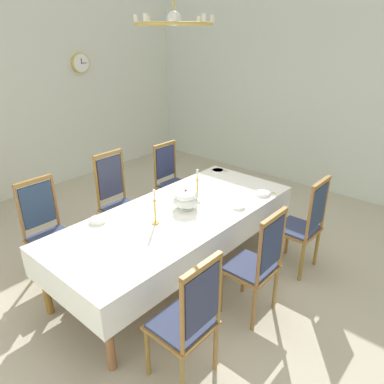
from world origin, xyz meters
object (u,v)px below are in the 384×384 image
dining_table (178,218)px  spoon_secondary (266,191)px  bowl_far_right (98,220)px  bowl_near_left (218,171)px  chair_north_c (172,180)px  soup_tureen (186,199)px  chair_south_c (303,224)px  chandelier (174,22)px  spoon_primary (222,169)px  chair_south_a (188,320)px  candlestick_west (155,210)px  mounted_clock (81,63)px  candlestick_east (197,189)px  chair_north_b (118,199)px  chair_north_a (48,230)px  chair_south_b (257,263)px  bowl_far_left (239,206)px  bowl_near_right (263,193)px

dining_table → spoon_secondary: size_ratio=15.62×
dining_table → bowl_far_right: bearing=145.7°
dining_table → bowl_near_left: size_ratio=15.90×
chair_north_c → soup_tureen: size_ratio=3.88×
dining_table → chair_south_c: (0.93, -0.98, -0.10)m
chandelier → spoon_primary: bearing=17.7°
chair_south_a → dining_table: bearing=46.1°
candlestick_west → chair_north_c: bearing=38.2°
bowl_far_right → spoon_primary: bowl_far_right is taller
bowl_near_left → spoon_primary: bearing=11.9°
candlestick_west → mounted_clock: size_ratio=1.12×
chair_north_c → candlestick_east: bearing=58.1°
dining_table → chandelier: size_ratio=4.09×
bowl_near_left → candlestick_west: bearing=-165.3°
chair_north_b → candlestick_east: bearing=108.7°
chair_north_a → candlestick_east: 1.63m
chair_south_c → mounted_clock: size_ratio=3.40×
chandelier → candlestick_east: bearing=0.0°
bowl_far_right → chair_north_b: bearing=39.2°
chair_south_c → candlestick_east: 1.20m
chair_south_a → soup_tureen: chair_south_a is taller
chair_north_a → candlestick_east: bearing=142.1°
chair_south_a → chandelier: chandelier is taller
candlestick_west → bowl_near_left: candlestick_west is taller
dining_table → chair_north_b: 0.99m
bowl_near_left → bowl_far_right: 1.89m
chair_north_b → chandelier: 2.18m
chair_south_c → bowl_near_left: (0.29, 1.39, 0.19)m
chair_south_b → bowl_far_left: size_ratio=7.78×
soup_tureen → bowl_near_left: size_ratio=1.58×
soup_tureen → bowl_far_left: soup_tureen is taller
bowl_far_left → mounted_clock: (0.69, 3.76, 1.23)m
bowl_far_right → chandelier: bearing=-34.3°
chair_north_a → spoon_secondary: (2.04, -1.39, 0.17)m
candlestick_west → bowl_far_right: bearing=127.6°
bowl_near_right → bowl_far_right: bowl_far_right is taller
dining_table → chair_north_a: size_ratio=2.51×
chair_north_b → candlestick_east: size_ratio=3.00×
chair_south_b → chair_north_b: 1.97m
chair_south_c → bowl_near_left: bearing=78.2°
chair_north_a → chair_south_b: (0.93, -1.97, -0.00)m
chair_north_b → mounted_clock: size_ratio=3.59×
dining_table → chair_south_c: chair_south_c is taller
candlestick_east → chair_north_a: bearing=142.1°
dining_table → bowl_far_left: bowl_far_left is taller
mounted_clock → chair_south_c: bearing=-93.5°
bowl_far_right → chair_south_c: bearing=-42.0°
bowl_far_left → chandelier: 1.90m
chair_south_c → chandelier: 2.39m
spoon_primary → mounted_clock: (-0.15, 2.91, 1.24)m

